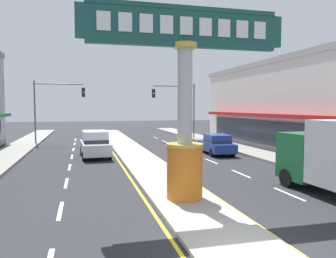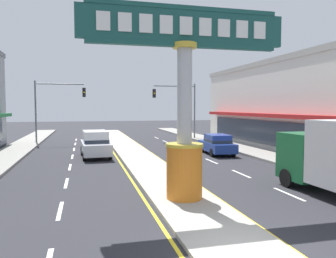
% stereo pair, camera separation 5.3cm
% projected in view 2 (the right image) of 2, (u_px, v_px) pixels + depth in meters
% --- Properties ---
extents(ground_plane, '(160.00, 160.00, 0.00)m').
position_uv_depth(ground_plane, '(240.00, 255.00, 8.30)').
color(ground_plane, '#28282D').
extents(median_strip, '(2.53, 52.00, 0.14)m').
position_uv_depth(median_strip, '(134.00, 154.00, 25.72)').
color(median_strip, '#A39E93').
rests_on(median_strip, ground).
extents(sidewalk_right, '(2.59, 60.00, 0.18)m').
position_uv_depth(sidewalk_right, '(256.00, 153.00, 26.01)').
color(sidewalk_right, gray).
rests_on(sidewalk_right, ground).
extents(lane_markings, '(9.27, 52.00, 0.01)m').
position_uv_depth(lane_markings, '(137.00, 157.00, 24.42)').
color(lane_markings, silver).
rests_on(lane_markings, ground).
extents(district_sign, '(7.93, 1.44, 7.24)m').
position_uv_depth(district_sign, '(185.00, 105.00, 12.70)').
color(district_sign, orange).
rests_on(district_sign, median_strip).
extents(storefront_right, '(8.57, 25.62, 7.59)m').
position_uv_depth(storefront_right, '(305.00, 105.00, 28.99)').
color(storefront_right, silver).
rests_on(storefront_right, ground).
extents(traffic_light_left_side, '(4.86, 0.46, 6.20)m').
position_uv_depth(traffic_light_left_side, '(54.00, 101.00, 33.14)').
color(traffic_light_left_side, slate).
rests_on(traffic_light_left_side, ground).
extents(traffic_light_right_side, '(4.86, 0.46, 6.20)m').
position_uv_depth(traffic_light_right_side, '(179.00, 101.00, 36.86)').
color(traffic_light_right_side, slate).
rests_on(traffic_light_right_side, ground).
extents(sedan_far_right_lane, '(2.02, 4.39, 1.53)m').
position_uv_depth(sedan_far_right_lane, '(217.00, 144.00, 25.85)').
color(sedan_far_right_lane, navy).
rests_on(sedan_far_right_lane, ground).
extents(suv_near_left_lane, '(2.15, 4.69, 1.90)m').
position_uv_depth(suv_near_left_lane, '(95.00, 144.00, 24.41)').
color(suv_near_left_lane, silver).
rests_on(suv_near_left_lane, ground).
extents(street_bench, '(0.48, 1.60, 0.88)m').
position_uv_depth(street_bench, '(322.00, 163.00, 18.11)').
color(street_bench, '#232328').
rests_on(street_bench, sidewalk_right).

